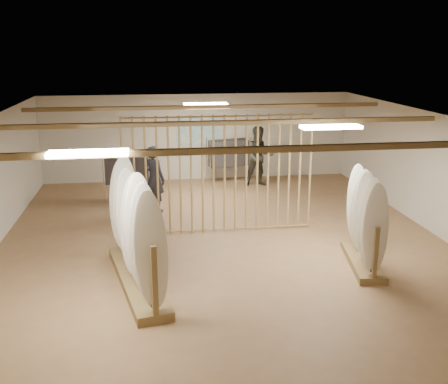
{
  "coord_description": "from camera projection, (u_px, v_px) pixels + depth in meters",
  "views": [
    {
      "loc": [
        -1.6,
        -10.93,
        4.3
      ],
      "look_at": [
        0.0,
        0.0,
        1.2
      ],
      "focal_mm": 42.0,
      "sensor_mm": 36.0,
      "label": 1
    }
  ],
  "objects": [
    {
      "name": "floor",
      "position": [
        224.0,
        243.0,
        11.8
      ],
      "size": [
        12.0,
        12.0,
        0.0
      ],
      "primitive_type": "plane",
      "color": "#906945",
      "rests_on": "ground"
    },
    {
      "name": "ceiling",
      "position": [
        224.0,
        119.0,
        11.04
      ],
      "size": [
        12.0,
        12.0,
        0.0
      ],
      "primitive_type": "plane",
      "rotation": [
        3.14,
        0.0,
        0.0
      ],
      "color": "gray",
      "rests_on": "ground"
    },
    {
      "name": "wall_back",
      "position": [
        198.0,
        137.0,
        17.14
      ],
      "size": [
        12.0,
        0.0,
        12.0
      ],
      "primitive_type": "plane",
      "rotation": [
        1.57,
        0.0,
        0.0
      ],
      "color": "beige",
      "rests_on": "ground"
    },
    {
      "name": "wall_front",
      "position": [
        303.0,
        321.0,
        5.7
      ],
      "size": [
        12.0,
        0.0,
        12.0
      ],
      "primitive_type": "plane",
      "rotation": [
        -1.57,
        0.0,
        0.0
      ],
      "color": "beige",
      "rests_on": "ground"
    },
    {
      "name": "wall_right",
      "position": [
        437.0,
        175.0,
        12.12
      ],
      "size": [
        0.0,
        12.0,
        12.0
      ],
      "primitive_type": "plane",
      "rotation": [
        1.57,
        0.0,
        -1.57
      ],
      "color": "beige",
      "rests_on": "ground"
    },
    {
      "name": "ceiling_slats",
      "position": [
        224.0,
        123.0,
        11.06
      ],
      "size": [
        9.5,
        6.12,
        0.1
      ],
      "primitive_type": "cube",
      "color": "brown",
      "rests_on": "ground"
    },
    {
      "name": "light_panels",
      "position": [
        224.0,
        122.0,
        11.06
      ],
      "size": [
        1.2,
        0.35,
        0.06
      ],
      "primitive_type": "cube",
      "color": "white",
      "rests_on": "ground"
    },
    {
      "name": "bamboo_partition",
      "position": [
        219.0,
        175.0,
        12.18
      ],
      "size": [
        4.45,
        0.05,
        2.78
      ],
      "color": "#A98852",
      "rests_on": "ground"
    },
    {
      "name": "poster",
      "position": [
        198.0,
        131.0,
        17.06
      ],
      "size": [
        1.4,
        0.03,
        0.9
      ],
      "primitive_type": "cube",
      "color": "#379CC3",
      "rests_on": "ground"
    },
    {
      "name": "rack_left",
      "position": [
        136.0,
        246.0,
        9.57
      ],
      "size": [
        1.24,
        3.24,
        2.23
      ],
      "rotation": [
        0.0,
        0.0,
        0.2
      ],
      "color": "brown",
      "rests_on": "floor"
    },
    {
      "name": "rack_right",
      "position": [
        364.0,
        234.0,
        10.48
      ],
      "size": [
        0.87,
        2.06,
        1.9
      ],
      "rotation": [
        0.0,
        0.0,
        -0.18
      ],
      "color": "brown",
      "rests_on": "floor"
    },
    {
      "name": "clothing_rack_a",
      "position": [
        128.0,
        170.0,
        14.69
      ],
      "size": [
        1.3,
        0.6,
        1.42
      ],
      "rotation": [
        0.0,
        0.0,
        -0.23
      ],
      "color": "silver",
      "rests_on": "floor"
    },
    {
      "name": "clothing_rack_b",
      "position": [
        229.0,
        153.0,
        16.82
      ],
      "size": [
        1.35,
        0.59,
        1.47
      ],
      "rotation": [
        0.0,
        0.0,
        0.2
      ],
      "color": "silver",
      "rests_on": "floor"
    },
    {
      "name": "shopper_a",
      "position": [
        154.0,
        174.0,
        13.84
      ],
      "size": [
        0.88,
        0.87,
        2.02
      ],
      "primitive_type": "imported",
      "rotation": [
        0.0,
        0.0,
        2.39
      ],
      "color": "#27272E",
      "rests_on": "floor"
    },
    {
      "name": "shopper_b",
      "position": [
        259.0,
        153.0,
        16.37
      ],
      "size": [
        1.03,
        0.81,
        2.14
      ],
      "primitive_type": "imported",
      "rotation": [
        0.0,
        0.0,
        -0.0
      ],
      "color": "#302D25",
      "rests_on": "floor"
    }
  ]
}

